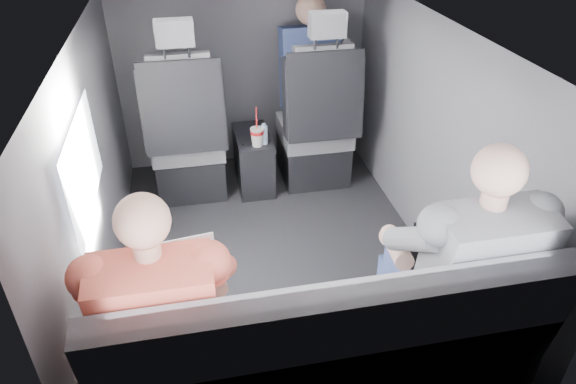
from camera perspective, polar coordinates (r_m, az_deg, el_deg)
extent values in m
plane|color=black|center=(3.10, -1.38, -7.37)|extent=(2.60, 2.60, 0.00)
plane|color=#B2B2AD|center=(2.47, -1.81, 17.48)|extent=(2.60, 2.60, 0.00)
cube|color=#56565B|center=(2.74, -20.45, 1.59)|extent=(0.02, 2.60, 1.35)
cube|color=#56565B|center=(2.99, 15.73, 5.13)|extent=(0.02, 2.60, 1.35)
cube|color=#56565B|center=(3.90, -5.01, 12.64)|extent=(1.80, 0.02, 1.35)
cube|color=#56565B|center=(1.73, 6.41, -17.18)|extent=(1.80, 0.02, 1.35)
cube|color=white|center=(2.37, -21.74, 2.68)|extent=(0.02, 0.75, 0.42)
cube|color=black|center=(3.36, 4.07, 11.63)|extent=(0.35, 0.11, 0.59)
cube|color=black|center=(3.75, -10.73, 2.49)|extent=(0.46, 0.48, 0.30)
cube|color=#59585D|center=(3.63, -11.09, 5.49)|extent=(0.48, 0.46, 0.14)
cube|color=#59585D|center=(3.29, -11.63, 9.69)|extent=(0.38, 0.18, 0.61)
cube|color=black|center=(3.32, -15.40, 8.77)|extent=(0.08, 0.21, 0.53)
cube|color=black|center=(3.31, -7.73, 9.61)|extent=(0.08, 0.21, 0.53)
cube|color=black|center=(3.24, -11.58, 9.10)|extent=(0.50, 0.11, 0.58)
cube|color=#59585D|center=(3.12, -12.52, 16.88)|extent=(0.22, 0.10, 0.15)
cube|color=black|center=(3.85, 2.75, 3.86)|extent=(0.46, 0.48, 0.30)
cube|color=#59585D|center=(3.73, 2.91, 6.82)|extent=(0.48, 0.46, 0.14)
cube|color=#59585D|center=(3.40, 3.91, 11.02)|extent=(0.38, 0.18, 0.61)
cube|color=black|center=(3.36, 0.21, 10.30)|extent=(0.08, 0.21, 0.53)
cube|color=black|center=(3.47, 7.46, 10.76)|extent=(0.08, 0.21, 0.53)
cube|color=black|center=(3.35, 4.19, 10.46)|extent=(0.50, 0.11, 0.58)
cube|color=#59585D|center=(3.23, 4.40, 18.05)|extent=(0.22, 0.10, 0.15)
cube|color=black|center=(3.71, -3.85, 3.58)|extent=(0.24, 0.48, 0.40)
cylinder|color=black|center=(3.51, -4.51, 5.51)|extent=(0.09, 0.09, 0.01)
cylinder|color=black|center=(3.52, -2.72, 5.69)|extent=(0.09, 0.09, 0.01)
cube|color=#59585D|center=(2.24, 3.48, -19.35)|extent=(1.60, 0.50, 0.45)
cube|color=#59585D|center=(1.75, 5.93, -15.87)|extent=(1.60, 0.17, 0.47)
cylinder|color=red|center=(3.43, -3.47, 6.68)|extent=(0.09, 0.09, 0.02)
cylinder|color=white|center=(3.42, -3.48, 7.00)|extent=(0.09, 0.09, 0.01)
cylinder|color=red|center=(3.39, -3.53, 8.22)|extent=(0.01, 0.01, 0.15)
cylinder|color=#9FC5D7|center=(3.47, -2.68, 6.35)|extent=(0.05, 0.05, 0.13)
cylinder|color=#9FC5D7|center=(3.44, -2.71, 7.44)|extent=(0.03, 0.03, 0.02)
cube|color=silver|center=(2.16, -12.77, -8.82)|extent=(0.40, 0.32, 0.02)
cube|color=silver|center=(2.14, -12.80, -8.85)|extent=(0.32, 0.19, 0.00)
cube|color=silver|center=(2.22, -12.83, -7.25)|extent=(0.12, 0.07, 0.00)
cube|color=silver|center=(1.95, -13.19, -9.01)|extent=(0.38, 0.13, 0.26)
cube|color=white|center=(1.95, -13.19, -8.92)|extent=(0.33, 0.10, 0.22)
cube|color=black|center=(2.30, 15.61, -6.40)|extent=(0.36, 0.31, 0.02)
cube|color=black|center=(2.28, 15.81, -6.41)|extent=(0.27, 0.20, 0.00)
cube|color=black|center=(2.34, 15.01, -5.26)|extent=(0.10, 0.08, 0.00)
cube|color=black|center=(2.15, 17.48, -6.26)|extent=(0.30, 0.17, 0.20)
cube|color=white|center=(2.15, 17.39, -6.19)|extent=(0.26, 0.15, 0.17)
cube|color=#313136|center=(2.09, -16.14, -14.17)|extent=(0.14, 0.41, 0.12)
cube|color=#313136|center=(2.07, -10.30, -13.67)|extent=(0.14, 0.41, 0.12)
cube|color=#313136|center=(2.44, -14.90, -15.18)|extent=(0.12, 0.12, 0.45)
cube|color=#313136|center=(2.43, -9.89, -14.74)|extent=(0.12, 0.12, 0.45)
cube|color=#D45D45|center=(1.77, -14.15, -13.38)|extent=(0.38, 0.25, 0.51)
sphere|color=tan|center=(1.56, -15.90, -3.10)|extent=(0.17, 0.17, 0.17)
cylinder|color=tan|center=(2.06, -19.03, -9.92)|extent=(0.11, 0.26, 0.11)
cylinder|color=tan|center=(2.03, -8.40, -8.94)|extent=(0.11, 0.26, 0.11)
cube|color=navy|center=(2.24, 14.42, -9.98)|extent=(0.15, 0.44, 0.13)
cube|color=navy|center=(2.33, 19.40, -8.99)|extent=(0.15, 0.44, 0.13)
cube|color=navy|center=(2.58, 11.47, -11.44)|extent=(0.13, 0.13, 0.45)
cube|color=navy|center=(2.66, 15.94, -10.58)|extent=(0.13, 0.13, 0.45)
cube|color=slate|center=(2.00, 20.57, -7.87)|extent=(0.40, 0.27, 0.54)
sphere|color=#E0AE99|center=(1.81, 22.44, 2.25)|extent=(0.18, 0.18, 0.18)
cylinder|color=#E0AE99|center=(2.16, 11.95, -5.96)|extent=(0.11, 0.28, 0.12)
cylinder|color=#E0AE99|center=(2.33, 21.09, -4.47)|extent=(0.11, 0.28, 0.12)
cube|color=navy|center=(3.74, 2.48, 13.55)|extent=(0.41, 0.27, 0.60)
sphere|color=tan|center=(3.65, 2.56, 19.60)|extent=(0.21, 0.21, 0.21)
cube|color=navy|center=(3.89, 2.17, 9.79)|extent=(0.35, 0.41, 0.12)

